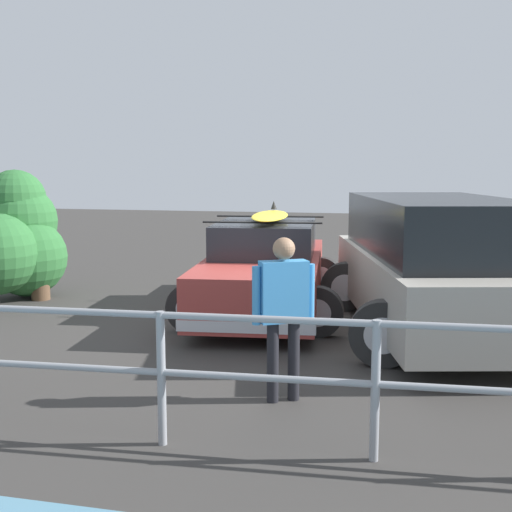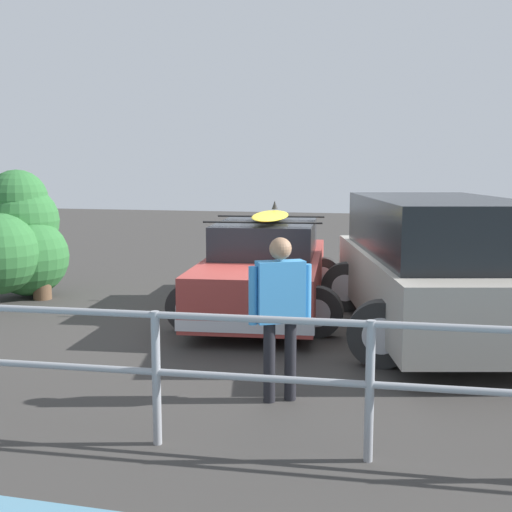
{
  "view_description": "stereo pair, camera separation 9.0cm",
  "coord_description": "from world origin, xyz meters",
  "px_view_note": "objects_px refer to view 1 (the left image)",
  "views": [
    {
      "loc": [
        -1.6,
        9.03,
        2.22
      ],
      "look_at": [
        0.43,
        0.15,
        0.95
      ],
      "focal_mm": 45.0,
      "sensor_mm": 36.0,
      "label": 1
    },
    {
      "loc": [
        -1.69,
        9.01,
        2.22
      ],
      "look_at": [
        0.43,
        0.15,
        0.95
      ],
      "focal_mm": 45.0,
      "sensor_mm": 36.0,
      "label": 2
    }
  ],
  "objects_px": {
    "suv_car": "(436,264)",
    "person_bystander": "(284,304)",
    "sedan_car": "(265,269)",
    "bush_near_left": "(14,240)"
  },
  "relations": [
    {
      "from": "person_bystander",
      "to": "bush_near_left",
      "type": "bearing_deg",
      "value": -35.12
    },
    {
      "from": "sedan_car",
      "to": "suv_car",
      "type": "height_order",
      "value": "suv_car"
    },
    {
      "from": "sedan_car",
      "to": "suv_car",
      "type": "relative_size",
      "value": 0.91
    },
    {
      "from": "sedan_car",
      "to": "person_bystander",
      "type": "relative_size",
      "value": 2.92
    },
    {
      "from": "suv_car",
      "to": "bush_near_left",
      "type": "distance_m",
      "value": 6.85
    },
    {
      "from": "sedan_car",
      "to": "bush_near_left",
      "type": "height_order",
      "value": "bush_near_left"
    },
    {
      "from": "sedan_car",
      "to": "suv_car",
      "type": "distance_m",
      "value": 2.62
    },
    {
      "from": "suv_car",
      "to": "person_bystander",
      "type": "height_order",
      "value": "suv_car"
    },
    {
      "from": "bush_near_left",
      "to": "person_bystander",
      "type": "bearing_deg",
      "value": 144.88
    },
    {
      "from": "person_bystander",
      "to": "bush_near_left",
      "type": "height_order",
      "value": "bush_near_left"
    }
  ]
}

